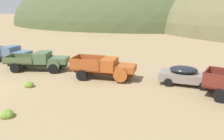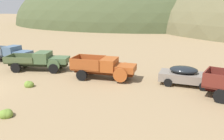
{
  "view_description": "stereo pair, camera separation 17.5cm",
  "coord_description": "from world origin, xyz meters",
  "px_view_note": "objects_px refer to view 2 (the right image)",
  "views": [
    {
      "loc": [
        15.75,
        -11.08,
        6.28
      ],
      "look_at": [
        9.36,
        6.33,
        1.01
      ],
      "focal_mm": 35.92,
      "sensor_mm": 36.0,
      "label": 1
    },
    {
      "loc": [
        15.91,
        -11.02,
        6.28
      ],
      "look_at": [
        9.36,
        6.33,
        1.01
      ],
      "focal_mm": 35.92,
      "sensor_mm": 36.0,
      "label": 2
    }
  ],
  "objects_px": {
    "truck_weathered_green": "(43,61)",
    "car_primer_gray": "(188,76)",
    "truck_chalk_blue": "(12,54)",
    "truck_oxide_orange": "(107,68)"
  },
  "relations": [
    {
      "from": "truck_weathered_green",
      "to": "car_primer_gray",
      "type": "bearing_deg",
      "value": -14.12
    },
    {
      "from": "truck_weathered_green",
      "to": "car_primer_gray",
      "type": "xyz_separation_m",
      "value": [
        14.03,
        0.47,
        -0.18
      ]
    },
    {
      "from": "truck_chalk_blue",
      "to": "truck_weathered_green",
      "type": "relative_size",
      "value": 0.88
    },
    {
      "from": "car_primer_gray",
      "to": "truck_weathered_green",
      "type": "bearing_deg",
      "value": -178.02
    },
    {
      "from": "car_primer_gray",
      "to": "truck_oxide_orange",
      "type": "bearing_deg",
      "value": -173.5
    },
    {
      "from": "car_primer_gray",
      "to": "truck_chalk_blue",
      "type": "bearing_deg",
      "value": 176.6
    },
    {
      "from": "truck_weathered_green",
      "to": "truck_oxide_orange",
      "type": "height_order",
      "value": "truck_oxide_orange"
    },
    {
      "from": "truck_oxide_orange",
      "to": "car_primer_gray",
      "type": "bearing_deg",
      "value": 1.66
    },
    {
      "from": "truck_oxide_orange",
      "to": "car_primer_gray",
      "type": "distance_m",
      "value": 6.88
    },
    {
      "from": "truck_chalk_blue",
      "to": "car_primer_gray",
      "type": "xyz_separation_m",
      "value": [
        19.6,
        -1.19,
        -0.18
      ]
    }
  ]
}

